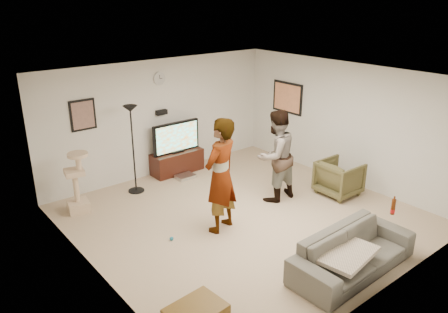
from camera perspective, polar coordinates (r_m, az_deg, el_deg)
floor at (r=8.01m, az=2.59°, el=-7.80°), size 5.50×5.50×0.02m
ceiling at (r=7.17m, az=2.91°, el=10.24°), size 5.50×5.50×0.02m
wall_back at (r=9.62m, az=-8.25°, el=5.01°), size 5.50×0.04×2.50m
wall_front at (r=5.91m, az=20.88°, el=-6.35°), size 5.50×0.04×2.50m
wall_left at (r=6.15m, az=-16.86°, el=-4.79°), size 0.04×5.50×2.50m
wall_right at (r=9.47m, az=15.31°, el=4.24°), size 0.04×5.50×2.50m
wall_clock at (r=9.41m, az=-8.42°, el=9.97°), size 0.26×0.04×0.26m
wall_speaker at (r=9.54m, az=-8.10°, el=5.69°), size 0.25×0.10×0.10m
picture_back at (r=8.80m, az=-17.82°, el=5.14°), size 0.42×0.03×0.52m
picture_right at (r=10.37m, az=8.22°, el=7.56°), size 0.03×0.78×0.62m
tv_stand at (r=9.85m, az=-6.09°, el=-0.69°), size 1.17×0.45×0.49m
console_box at (r=9.59m, az=-5.04°, el=-2.60°), size 0.40×0.30×0.07m
tv at (r=9.66m, az=-6.22°, el=2.51°), size 1.13×0.08×0.67m
tv_screen at (r=9.62m, az=-6.07°, el=2.45°), size 1.04×0.01×0.59m
floor_lamp at (r=8.80m, az=-11.68°, el=0.82°), size 0.32×0.32×1.77m
cat_tree at (r=8.37m, az=-18.69°, el=-3.24°), size 0.43×0.43×1.14m
person_left at (r=7.18m, az=-0.43°, el=-2.49°), size 0.82×0.66×1.95m
person_right at (r=8.36m, az=6.71°, el=0.08°), size 0.86×0.67×1.78m
sofa at (r=6.69m, az=16.39°, el=-11.84°), size 2.06×0.84×0.60m
throw_blanket at (r=6.45m, az=15.15°, el=-11.90°), size 1.00×0.83×0.06m
beer_bottle at (r=7.21m, az=21.09°, el=-6.11°), size 0.06×0.06×0.25m
armchair at (r=8.99m, az=14.69°, el=-2.70°), size 0.78×0.76×0.69m
toy_ball at (r=7.31m, az=-6.82°, el=-10.52°), size 0.06×0.06×0.06m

